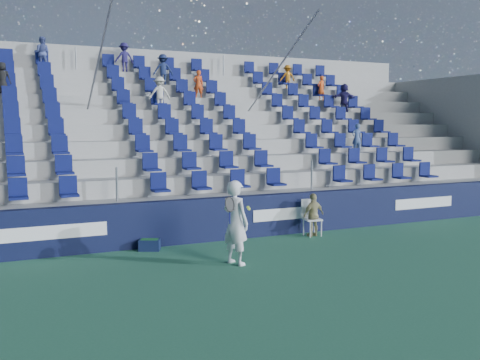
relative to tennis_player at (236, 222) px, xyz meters
name	(u,v)px	position (x,y,z in m)	size (l,w,h in m)	color
ground	(283,266)	(0.91, -0.60, -0.98)	(70.00, 70.00, 0.00)	#2E6B4B
sponsor_wall	(228,218)	(0.91, 2.55, -0.38)	(24.00, 0.32, 1.20)	black
grandstand	(173,154)	(0.91, 7.64, 1.16)	(24.00, 8.17, 6.63)	#A0A09B
tennis_player	(236,222)	(0.00, 0.00, 0.00)	(0.76, 0.84, 1.96)	white
line_judge_chair	(311,215)	(3.30, 2.06, -0.38)	(0.53, 0.55, 1.05)	white
line_judge	(313,215)	(3.30, 1.90, -0.35)	(0.73, 0.31, 1.25)	tan
ball_bin	(150,244)	(-1.46, 2.15, -0.82)	(0.62, 0.53, 0.29)	#101A3C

